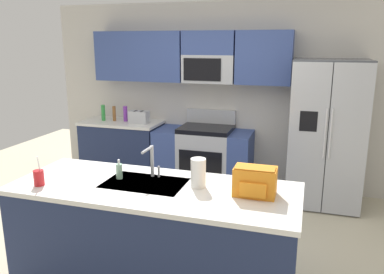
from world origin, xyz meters
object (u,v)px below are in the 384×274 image
(bottle_green, at_px, (103,113))
(soap_dispenser, at_px, (119,171))
(bottle_purple, at_px, (125,114))
(drink_cup_red, at_px, (39,178))
(paper_towel_roll, at_px, (198,173))
(refrigerator, at_px, (326,134))
(pepper_mill, at_px, (114,114))
(toaster, at_px, (139,117))
(sink_faucet, at_px, (151,159))
(backpack, at_px, (255,181))
(range_oven, at_px, (203,158))

(bottle_green, xyz_separation_m, soap_dispenser, (1.43, -2.21, -0.05))
(bottle_purple, relative_size, drink_cup_red, 0.91)
(soap_dispenser, height_order, paper_towel_roll, paper_towel_roll)
(refrigerator, relative_size, soap_dispenser, 10.88)
(pepper_mill, bearing_deg, paper_towel_roll, -48.56)
(toaster, distance_m, bottle_purple, 0.26)
(paper_towel_roll, bearing_deg, drink_cup_red, -164.29)
(toaster, bearing_deg, bottle_green, 177.56)
(paper_towel_roll, bearing_deg, toaster, 125.25)
(drink_cup_red, bearing_deg, bottle_green, 108.85)
(toaster, height_order, bottle_green, bottle_green)
(toaster, distance_m, sink_faucet, 2.35)
(sink_faucet, relative_size, backpack, 0.88)
(bottle_purple, distance_m, backpack, 3.21)
(sink_faucet, height_order, soap_dispenser, sink_faucet)
(soap_dispenser, distance_m, backpack, 1.17)
(range_oven, distance_m, soap_dispenser, 2.30)
(refrigerator, height_order, bottle_green, refrigerator)
(bottle_green, relative_size, backpack, 0.74)
(range_oven, distance_m, drink_cup_red, 2.72)
(drink_cup_red, bearing_deg, paper_towel_roll, 15.71)
(sink_faucet, relative_size, soap_dispenser, 1.66)
(bottle_purple, bearing_deg, range_oven, -0.88)
(pepper_mill, height_order, backpack, backpack)
(pepper_mill, xyz_separation_m, sink_faucet, (1.51, -2.13, 0.06))
(paper_towel_roll, bearing_deg, bottle_green, 134.13)
(range_oven, height_order, soap_dispenser, range_oven)
(toaster, bearing_deg, drink_cup_red, -83.79)
(refrigerator, relative_size, bottle_green, 7.84)
(bottle_green, distance_m, backpack, 3.43)
(range_oven, relative_size, bottle_purple, 6.00)
(toaster, relative_size, drink_cup_red, 1.12)
(range_oven, bearing_deg, backpack, -65.40)
(refrigerator, distance_m, drink_cup_red, 3.41)
(toaster, xyz_separation_m, pepper_mill, (-0.43, 0.05, 0.02))
(paper_towel_roll, bearing_deg, backpack, -4.76)
(soap_dispenser, bearing_deg, toaster, 110.77)
(toaster, distance_m, backpack, 2.98)
(pepper_mill, xyz_separation_m, drink_cup_red, (0.70, -2.58, -0.04))
(paper_towel_roll, bearing_deg, pepper_mill, 131.44)
(range_oven, distance_m, refrigerator, 1.69)
(refrigerator, relative_size, toaster, 6.61)
(pepper_mill, height_order, soap_dispenser, pepper_mill)
(pepper_mill, relative_size, drink_cup_red, 0.89)
(drink_cup_red, bearing_deg, sink_faucet, 29.11)
(refrigerator, height_order, soap_dispenser, refrigerator)
(drink_cup_red, bearing_deg, range_oven, 75.07)
(toaster, bearing_deg, sink_faucet, -62.39)
(bottle_purple, relative_size, paper_towel_roll, 0.94)
(pepper_mill, bearing_deg, bottle_green, -171.80)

